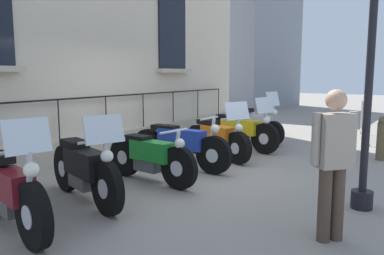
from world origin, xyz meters
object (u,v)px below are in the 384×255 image
motorcycle_green (151,157)px  crowd_barrier (364,119)px  motorcycle_blue (180,145)px  lamppost (374,4)px  bollard (382,138)px  motorcycle_black (85,170)px  motorcycle_orange (217,139)px  motorcycle_yellow (240,131)px  pedestrian_walking (333,157)px  motorcycle_maroon (11,193)px  motorcycle_white (254,126)px

motorcycle_green → crowd_barrier: bearing=72.2°
motorcycle_blue → lamppost: bearing=-7.7°
bollard → motorcycle_black: bearing=-120.2°
motorcycle_orange → bollard: (2.92, 1.76, 0.04)m
motorcycle_green → motorcycle_orange: size_ratio=1.03×
crowd_barrier → lamppost: bearing=-80.1°
motorcycle_yellow → crowd_barrier: motorcycle_yellow is taller
pedestrian_walking → motorcycle_maroon: bearing=-150.2°
motorcycle_green → pedestrian_walking: bearing=-12.5°
motorcycle_maroon → motorcycle_green: 2.43m
lamppost → motorcycle_blue: bearing=172.3°
motorcycle_maroon → motorcycle_blue: size_ratio=0.90×
motorcycle_white → crowd_barrier: motorcycle_white is taller
motorcycle_blue → motorcycle_black: bearing=-89.3°
motorcycle_orange → pedestrian_walking: pedestrian_walking is taller
pedestrian_walking → bollard: bearing=91.6°
pedestrian_walking → motorcycle_green: bearing=167.5°
pedestrian_walking → motorcycle_white: bearing=122.4°
motorcycle_white → lamppost: lamppost is taller
motorcycle_green → motorcycle_blue: size_ratio=0.88×
motorcycle_yellow → bollard: bearing=11.7°
lamppost → crowd_barrier: bearing=99.9°
motorcycle_green → pedestrian_walking: size_ratio=1.20×
motorcycle_yellow → crowd_barrier: (2.16, 3.21, 0.11)m
motorcycle_blue → bollard: bearing=43.5°
motorcycle_green → lamppost: size_ratio=0.46×
motorcycle_white → crowd_barrier: size_ratio=0.93×
motorcycle_black → motorcycle_orange: 3.46m
motorcycle_blue → lamppost: size_ratio=0.52×
lamppost → motorcycle_yellow: bearing=139.4°
motorcycle_orange → motorcycle_black: bearing=-92.0°
motorcycle_maroon → bollard: 7.03m
motorcycle_orange → motorcycle_yellow: motorcycle_yellow is taller
motorcycle_white → pedestrian_walking: (3.25, -5.12, 0.48)m
motorcycle_black → motorcycle_white: (-0.08, 5.72, -0.03)m
lamppost → bollard: size_ratio=4.59×
motorcycle_blue → motorcycle_maroon: bearing=-87.9°
crowd_barrier → pedestrian_walking: (0.95, -7.22, 0.35)m
motorcycle_blue → motorcycle_yellow: bearing=87.7°
motorcycle_orange → bollard: size_ratio=2.05×
motorcycle_blue → lamppost: lamppost is taller
motorcycle_blue → crowd_barrier: bearing=67.8°
motorcycle_maroon → motorcycle_black: size_ratio=0.99×
motorcycle_green → motorcycle_white: size_ratio=1.03×
motorcycle_black → pedestrian_walking: size_ratio=1.24×
motorcycle_maroon → crowd_barrier: size_ratio=0.98×
motorcycle_yellow → pedestrian_walking: bearing=-52.2°
motorcycle_orange → crowd_barrier: 4.84m
motorcycle_maroon → crowd_barrier: bearing=76.7°
motorcycle_blue → motorcycle_orange: motorcycle_orange is taller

